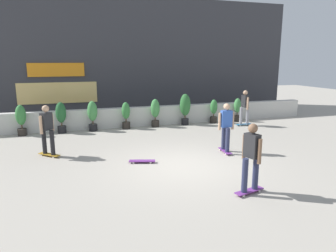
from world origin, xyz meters
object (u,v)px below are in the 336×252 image
at_px(potted_plant_6, 214,111).
at_px(skater_far_right, 47,128).
at_px(potted_plant_7, 237,109).
at_px(skater_by_wall_right, 245,106).
at_px(potted_plant_2, 93,114).
at_px(potted_plant_3, 126,114).
at_px(skater_mid_plaza, 226,126).
at_px(skater_far_left, 251,155).
at_px(potted_plant_5, 185,107).
at_px(skateboard_near_camera, 142,161).
at_px(potted_plant_1, 61,116).
at_px(potted_plant_0, 21,119).
at_px(potted_plant_4, 155,111).

xyz_separation_m(potted_plant_6, skater_far_right, (-7.60, -3.39, 0.33)).
relative_size(potted_plant_6, potted_plant_7, 0.99).
bearing_deg(skater_by_wall_right, potted_plant_6, 136.00).
distance_m(potted_plant_2, skater_far_right, 3.79).
relative_size(potted_plant_3, skater_far_right, 0.72).
xyz_separation_m(skater_mid_plaza, skater_far_left, (-1.03, -3.14, 0.00)).
distance_m(potted_plant_5, skater_far_right, 6.95).
relative_size(potted_plant_7, skateboard_near_camera, 1.44).
bearing_deg(potted_plant_7, potted_plant_1, 180.00).
bearing_deg(skater_far_left, potted_plant_5, 80.10).
bearing_deg(skateboard_near_camera, potted_plant_5, 56.38).
height_order(potted_plant_5, skateboard_near_camera, potted_plant_5).
bearing_deg(skater_far_left, potted_plant_2, 110.73).
height_order(potted_plant_0, potted_plant_5, potted_plant_5).
distance_m(skater_by_wall_right, skater_mid_plaza, 4.77).
bearing_deg(skateboard_near_camera, skater_by_wall_right, 33.37).
bearing_deg(skater_by_wall_right, skater_far_left, -120.33).
distance_m(potted_plant_0, potted_plant_1, 1.58).
bearing_deg(skater_far_right, skater_by_wall_right, 14.97).
bearing_deg(skater_far_left, skateboard_near_camera, 123.10).
height_order(potted_plant_0, potted_plant_3, potted_plant_0).
relative_size(potted_plant_3, potted_plant_6, 1.05).
height_order(potted_plant_3, potted_plant_5, potted_plant_5).
relative_size(potted_plant_2, skater_far_left, 0.79).
relative_size(potted_plant_6, skateboard_near_camera, 1.42).
bearing_deg(skater_by_wall_right, potted_plant_2, 171.38).
relative_size(potted_plant_4, potted_plant_7, 1.11).
height_order(skater_by_wall_right, skater_far_left, same).
bearing_deg(potted_plant_1, skater_far_right, -96.13).
relative_size(potted_plant_4, skater_mid_plaza, 0.78).
bearing_deg(potted_plant_7, skater_by_wall_right, -102.48).
bearing_deg(potted_plant_3, skater_far_left, -79.20).
xyz_separation_m(potted_plant_6, skater_by_wall_right, (1.10, -1.06, 0.33)).
relative_size(potted_plant_1, skater_far_left, 0.79).
relative_size(potted_plant_7, skater_far_right, 0.70).
bearing_deg(potted_plant_7, potted_plant_5, -180.00).
relative_size(potted_plant_2, skateboard_near_camera, 1.62).
bearing_deg(skater_mid_plaza, potted_plant_5, 85.77).
distance_m(potted_plant_2, potted_plant_4, 2.88).
height_order(skater_far_left, skater_far_right, same).
relative_size(potted_plant_4, potted_plant_6, 1.12).
distance_m(potted_plant_6, skater_mid_plaza, 5.15).
bearing_deg(potted_plant_0, potted_plant_6, -0.00).
xyz_separation_m(potted_plant_5, skater_far_right, (-6.07, -3.39, 0.06)).
bearing_deg(skater_mid_plaza, skater_far_left, -108.13).
distance_m(skater_far_right, skateboard_near_camera, 3.30).
height_order(potted_plant_1, potted_plant_3, potted_plant_1).
distance_m(potted_plant_2, skateboard_near_camera, 5.13).
bearing_deg(skateboard_near_camera, potted_plant_2, 102.20).
height_order(potted_plant_7, skater_far_left, skater_far_left).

